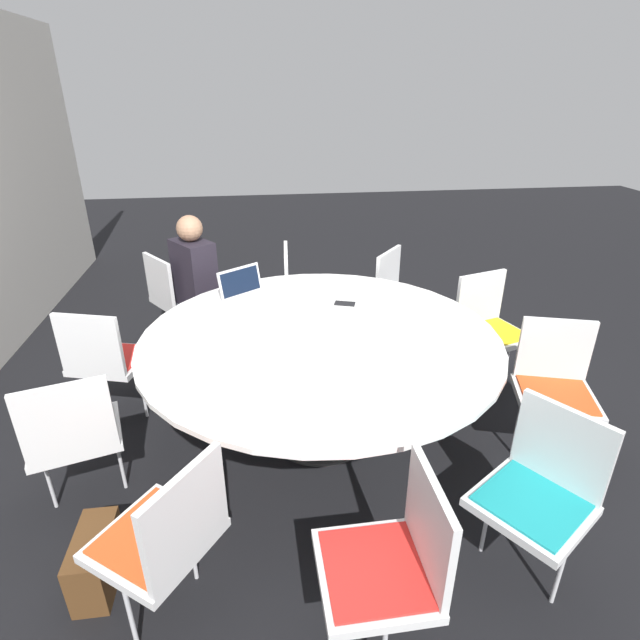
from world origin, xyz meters
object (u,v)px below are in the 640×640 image
at_px(chair_4, 393,557).
at_px(person_0, 197,277).
at_px(chair_1, 105,356).
at_px(chair_9, 301,285).
at_px(chair_7, 489,323).
at_px(laptop, 246,293).
at_px(chair_2, 73,431).
at_px(cell_phone, 345,304).
at_px(coffee_cup, 217,353).
at_px(chair_3, 166,533).
at_px(chair_0, 176,294).
at_px(chair_5, 541,486).
at_px(chair_8, 401,293).
at_px(handbag, 96,560).
at_px(chair_6, 555,381).

height_order(chair_4, person_0, person_0).
height_order(chair_1, person_0, person_0).
bearing_deg(chair_9, chair_7, 58.06).
height_order(chair_9, laptop, laptop).
height_order(chair_2, chair_9, same).
distance_m(person_0, cell_phone, 1.31).
bearing_deg(coffee_cup, cell_phone, -51.43).
relative_size(chair_3, laptop, 2.00).
bearing_deg(chair_4, chair_0, 21.57).
bearing_deg(laptop, chair_9, 24.27).
relative_size(chair_4, chair_5, 1.00).
bearing_deg(chair_3, chair_7, -15.81).
height_order(chair_3, person_0, person_0).
distance_m(chair_0, person_0, 0.32).
bearing_deg(chair_2, chair_5, -33.69).
height_order(chair_0, cell_phone, chair_0).
height_order(chair_0, chair_8, same).
bearing_deg(chair_0, handbag, -38.25).
relative_size(chair_8, chair_9, 1.00).
relative_size(chair_7, handbag, 2.37).
bearing_deg(chair_5, handbag, 51.38).
distance_m(chair_6, laptop, 2.06).
bearing_deg(coffee_cup, chair_3, 170.00).
distance_m(chair_9, coffee_cup, 1.76).
height_order(person_0, laptop, person_0).
xyz_separation_m(chair_7, person_0, (0.72, 2.16, 0.20)).
relative_size(chair_1, chair_3, 1.00).
bearing_deg(chair_7, chair_4, 39.69).
bearing_deg(chair_1, chair_8, 36.20).
bearing_deg(laptop, chair_4, -110.90).
xyz_separation_m(chair_3, chair_7, (1.65, -2.09, 0.00)).
distance_m(chair_0, coffee_cup, 1.65).
height_order(chair_6, chair_9, same).
distance_m(chair_8, person_0, 1.69).
bearing_deg(coffee_cup, chair_7, -70.14).
height_order(laptop, cell_phone, laptop).
distance_m(chair_1, chair_7, 2.69).
bearing_deg(coffee_cup, chair_6, -93.64).
bearing_deg(chair_5, chair_1, 22.92).
xyz_separation_m(chair_1, cell_phone, (0.12, -1.60, 0.23)).
distance_m(chair_2, chair_7, 2.81).
bearing_deg(chair_6, cell_phone, -17.86).
bearing_deg(chair_0, chair_4, -13.14).
relative_size(chair_6, person_0, 0.71).
height_order(chair_6, cell_phone, chair_6).
relative_size(chair_8, coffee_cup, 10.30).
distance_m(chair_0, cell_phone, 1.58).
height_order(chair_1, chair_6, same).
bearing_deg(chair_9, chair_6, 41.12).
xyz_separation_m(chair_0, chair_7, (-0.87, -2.37, 0.00)).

